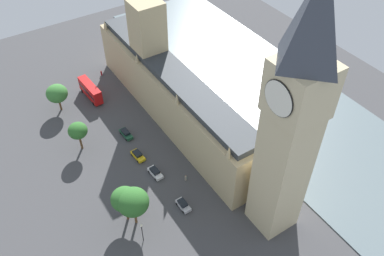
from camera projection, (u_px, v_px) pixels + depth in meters
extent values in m
plane|color=#424244|center=(168.00, 120.00, 112.13)|extent=(137.30, 137.30, 0.00)
cube|color=slate|center=(255.00, 83.00, 124.24)|extent=(37.46, 123.57, 0.25)
cube|color=tan|center=(173.00, 98.00, 107.94)|extent=(10.35, 67.30, 14.48)
cube|color=tan|center=(149.00, 52.00, 110.16)|extent=(7.72, 7.72, 29.55)
cube|color=#2D3338|center=(172.00, 73.00, 102.42)|extent=(7.86, 64.61, 1.60)
cone|color=tan|center=(105.00, 25.00, 118.60)|extent=(1.20, 1.20, 2.83)
cone|color=tan|center=(137.00, 58.00, 106.38)|extent=(1.20, 1.20, 2.54)
cone|color=tan|center=(177.00, 99.00, 93.93)|extent=(1.20, 1.20, 2.89)
cone|color=tan|center=(229.00, 152.00, 81.55)|extent=(1.20, 1.20, 3.06)
cube|color=#CCBA8E|center=(281.00, 173.00, 78.37)|extent=(8.01, 8.01, 30.84)
cube|color=#CCBA8E|center=(300.00, 89.00, 64.34)|extent=(8.81, 8.81, 10.00)
cylinder|color=silver|center=(278.00, 99.00, 62.54)|extent=(0.25, 6.09, 6.09)
torus|color=black|center=(278.00, 99.00, 62.54)|extent=(0.24, 6.33, 6.33)
cylinder|color=silver|center=(281.00, 75.00, 67.12)|extent=(6.09, 0.25, 6.09)
torus|color=black|center=(281.00, 75.00, 67.12)|extent=(6.33, 0.24, 6.33)
pyramid|color=#383D47|center=(318.00, 13.00, 55.39)|extent=(8.81, 8.81, 16.05)
cube|color=red|center=(90.00, 90.00, 117.69)|extent=(3.17, 10.64, 4.20)
cube|color=black|center=(90.00, 90.00, 117.63)|extent=(3.21, 10.24, 0.70)
cylinder|color=black|center=(82.00, 91.00, 120.78)|extent=(0.42, 1.12, 1.10)
cylinder|color=black|center=(90.00, 88.00, 121.78)|extent=(0.42, 1.12, 1.10)
cylinder|color=black|center=(94.00, 104.00, 116.49)|extent=(0.42, 1.12, 1.10)
cylinder|color=black|center=(101.00, 101.00, 117.49)|extent=(0.42, 1.12, 1.10)
cube|color=#19472D|center=(126.00, 134.00, 107.18)|extent=(2.05, 4.75, 0.75)
cube|color=black|center=(125.00, 132.00, 106.83)|extent=(1.65, 2.69, 0.65)
cylinder|color=black|center=(132.00, 137.00, 106.91)|extent=(0.29, 0.69, 0.68)
cylinder|color=black|center=(126.00, 140.00, 106.21)|extent=(0.29, 0.69, 0.68)
cylinder|color=black|center=(126.00, 131.00, 108.65)|extent=(0.29, 0.69, 0.68)
cylinder|color=black|center=(121.00, 133.00, 107.96)|extent=(0.29, 0.69, 0.68)
cube|color=gold|center=(138.00, 156.00, 101.52)|extent=(2.21, 4.48, 0.75)
cube|color=black|center=(137.00, 153.00, 101.16)|extent=(1.76, 2.55, 0.65)
cylinder|color=black|center=(144.00, 159.00, 101.35)|extent=(0.30, 0.70, 0.68)
cylinder|color=black|center=(138.00, 162.00, 100.60)|extent=(0.30, 0.70, 0.68)
cylinder|color=black|center=(138.00, 152.00, 102.96)|extent=(0.30, 0.70, 0.68)
cylinder|color=black|center=(132.00, 155.00, 102.20)|extent=(0.30, 0.70, 0.68)
cube|color=silver|center=(155.00, 173.00, 97.44)|extent=(2.14, 4.58, 0.75)
cube|color=black|center=(155.00, 171.00, 97.09)|extent=(1.71, 2.60, 0.65)
cylinder|color=black|center=(162.00, 176.00, 97.23)|extent=(0.29, 0.69, 0.68)
cylinder|color=black|center=(156.00, 179.00, 96.50)|extent=(0.29, 0.69, 0.68)
cylinder|color=black|center=(155.00, 169.00, 98.90)|extent=(0.29, 0.69, 0.68)
cylinder|color=black|center=(149.00, 172.00, 98.17)|extent=(0.29, 0.69, 0.68)
cube|color=#B7B7BC|center=(183.00, 205.00, 90.59)|extent=(1.88, 4.13, 0.75)
cube|color=black|center=(183.00, 203.00, 90.23)|extent=(1.54, 2.33, 0.65)
cylinder|color=black|center=(189.00, 209.00, 90.40)|extent=(0.27, 0.69, 0.68)
cylinder|color=black|center=(184.00, 212.00, 89.74)|extent=(0.27, 0.69, 0.68)
cylinder|color=black|center=(183.00, 201.00, 91.96)|extent=(0.27, 0.69, 0.68)
cylinder|color=black|center=(177.00, 204.00, 91.30)|extent=(0.27, 0.69, 0.68)
cylinder|color=gray|center=(186.00, 178.00, 96.33)|extent=(0.64, 0.64, 1.37)
sphere|color=#8C6647|center=(186.00, 176.00, 95.77)|extent=(0.26, 0.26, 0.26)
cube|color=#336B60|center=(187.00, 178.00, 96.28)|extent=(0.26, 0.32, 0.25)
cylinder|color=maroon|center=(101.00, 73.00, 127.03)|extent=(0.50, 0.50, 1.43)
sphere|color=#8C6647|center=(101.00, 71.00, 126.45)|extent=(0.28, 0.28, 0.28)
cube|color=maroon|center=(101.00, 73.00, 127.17)|extent=(0.34, 0.12, 0.26)
cylinder|color=brown|center=(135.00, 216.00, 86.61)|extent=(0.56, 0.56, 4.78)
ellipsoid|color=#2D6628|center=(133.00, 202.00, 83.25)|extent=(6.70, 6.70, 5.69)
cylinder|color=brown|center=(81.00, 142.00, 102.99)|extent=(0.56, 0.56, 4.37)
ellipsoid|color=#2D6628|center=(78.00, 131.00, 100.24)|extent=(4.83, 4.83, 4.11)
cylinder|color=brown|center=(60.00, 105.00, 114.26)|extent=(0.56, 0.56, 3.61)
ellipsoid|color=#387533|center=(57.00, 93.00, 111.51)|extent=(5.88, 5.88, 5.00)
cylinder|color=brown|center=(127.00, 212.00, 87.27)|extent=(0.56, 0.56, 4.86)
ellipsoid|color=#2D6628|center=(124.00, 199.00, 84.11)|extent=(5.78, 5.78, 4.91)
cylinder|color=black|center=(142.00, 233.00, 83.24)|extent=(0.18, 0.18, 5.23)
sphere|color=#F2EAC6|center=(141.00, 225.00, 81.24)|extent=(0.56, 0.56, 0.56)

